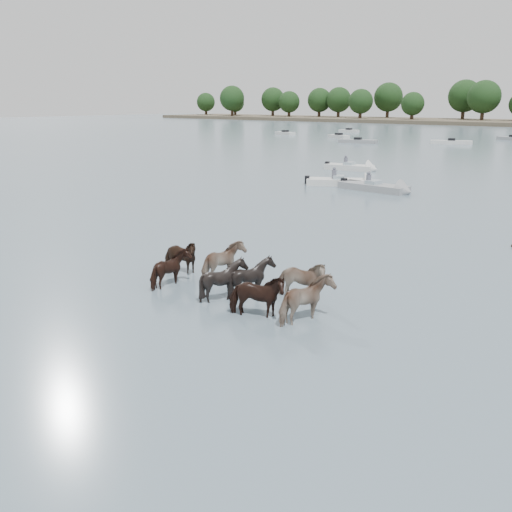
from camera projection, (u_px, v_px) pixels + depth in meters
The scene contains 7 objects.
ground at pixel (178, 314), 16.12m from camera, with size 400.00×400.00×0.00m, color #495D69.
shoreline at pixel (371, 120), 170.79m from camera, with size 160.00×30.00×1.00m, color #4C4233.
pony_herd at pixel (239, 279), 17.49m from camera, with size 7.90×3.70×1.47m.
motorboat_a at pixel (349, 182), 40.77m from camera, with size 5.29×3.93×1.92m.
motorboat_b at pixel (383, 189), 37.87m from camera, with size 5.69×2.07×1.92m.
motorboat_f at pixel (357, 168), 49.58m from camera, with size 5.09×2.29×1.92m.
treeline at pixel (371, 100), 170.33m from camera, with size 146.21×24.50×12.21m.
Camera 1 is at (11.18, -10.31, 6.08)m, focal length 38.19 mm.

